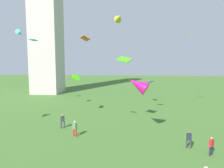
# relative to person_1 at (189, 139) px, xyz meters

# --- Properties ---
(person_1) EXTENTS (0.49, 0.28, 1.59)m
(person_1) POSITION_rel_person_1_xyz_m (0.00, 0.00, 0.00)
(person_1) COLOR #2D3338
(person_1) RESTS_ON ground_plane
(person_2) EXTENTS (0.47, 0.46, 1.59)m
(person_2) POSITION_rel_person_1_xyz_m (1.44, -1.29, 0.00)
(person_2) COLOR #1E2333
(person_2) RESTS_ON ground_plane
(person_3) EXTENTS (0.50, 0.43, 1.67)m
(person_3) POSITION_rel_person_1_xyz_m (-13.32, 4.42, 0.04)
(person_3) COLOR #2D3338
(person_3) RESTS_ON ground_plane
(person_5) EXTENTS (0.50, 0.45, 1.68)m
(person_5) POSITION_rel_person_1_xyz_m (-11.12, 1.90, 0.05)
(person_5) COLOR red
(person_5) RESTS_ON ground_plane
(kite_flying_0) EXTENTS (0.98, 1.28, 0.18)m
(kite_flying_0) POSITION_rel_person_1_xyz_m (-19.45, 10.26, 10.13)
(kite_flying_0) COLOR blue
(kite_flying_2) EXTENTS (1.41, 1.77, 1.19)m
(kite_flying_2) POSITION_rel_person_1_xyz_m (-6.93, 9.27, 12.82)
(kite_flying_2) COLOR gold
(kite_flying_3) EXTENTS (1.22, 1.22, 0.40)m
(kite_flying_3) POSITION_rel_person_1_xyz_m (-2.05, 14.33, 3.79)
(kite_flying_3) COLOR #2D36C8
(kite_flying_4) EXTENTS (0.93, 1.45, 1.22)m
(kite_flying_4) POSITION_rel_person_1_xyz_m (-23.88, 14.44, 11.79)
(kite_flying_4) COLOR #2DB794
(kite_flying_5) EXTENTS (1.24, 1.32, 0.49)m
(kite_flying_5) POSITION_rel_person_1_xyz_m (-9.97, 2.32, 9.32)
(kite_flying_5) COLOR #C05220
(kite_flying_6) EXTENTS (0.94, 0.85, 0.30)m
(kite_flying_6) POSITION_rel_person_1_xyz_m (4.62, 16.51, 11.44)
(kite_flying_6) COLOR #B68A0D
(kite_flying_7) EXTENTS (1.14, 1.74, 1.03)m
(kite_flying_7) POSITION_rel_person_1_xyz_m (-13.27, 10.42, 4.74)
(kite_flying_7) COLOR #3CD007
(kite_flying_8) EXTENTS (1.90, 1.64, 0.79)m
(kite_flying_8) POSITION_rel_person_1_xyz_m (-6.06, 5.19, 7.21)
(kite_flying_8) COLOR #3EBC14
(kite_flying_9) EXTENTS (2.73, 2.00, 2.20)m
(kite_flying_9) POSITION_rel_person_1_xyz_m (-4.54, 3.25, 4.54)
(kite_flying_9) COLOR #BD0F71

